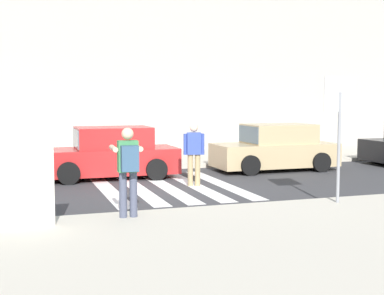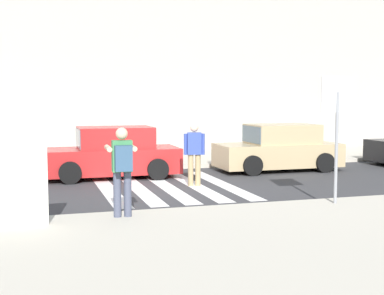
% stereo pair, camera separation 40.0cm
% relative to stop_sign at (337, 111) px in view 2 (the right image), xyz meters
% --- Properties ---
extents(ground_plane, '(120.00, 120.00, 0.00)m').
position_rel_stop_sign_xyz_m(ground_plane, '(-2.79, 3.74, -2.14)').
color(ground_plane, '#38383A').
extents(sidewalk_near, '(60.00, 6.00, 0.14)m').
position_rel_stop_sign_xyz_m(sidewalk_near, '(-2.79, -2.46, -2.07)').
color(sidewalk_near, beige).
rests_on(sidewalk_near, ground).
extents(sidewalk_far, '(60.00, 4.80, 0.14)m').
position_rel_stop_sign_xyz_m(sidewalk_far, '(-2.79, 9.74, -2.07)').
color(sidewalk_far, beige).
rests_on(sidewalk_far, ground).
extents(building_facade_far, '(56.00, 4.00, 7.98)m').
position_rel_stop_sign_xyz_m(building_facade_far, '(-2.79, 14.14, 1.85)').
color(building_facade_far, '#ADA89E').
rests_on(building_facade_far, ground).
extents(crosswalk_stripe_0, '(0.44, 5.20, 0.01)m').
position_rel_stop_sign_xyz_m(crosswalk_stripe_0, '(-4.39, 3.94, -2.14)').
color(crosswalk_stripe_0, silver).
rests_on(crosswalk_stripe_0, ground).
extents(crosswalk_stripe_1, '(0.44, 5.20, 0.01)m').
position_rel_stop_sign_xyz_m(crosswalk_stripe_1, '(-3.59, 3.94, -2.14)').
color(crosswalk_stripe_1, silver).
rests_on(crosswalk_stripe_1, ground).
extents(crosswalk_stripe_2, '(0.44, 5.20, 0.01)m').
position_rel_stop_sign_xyz_m(crosswalk_stripe_2, '(-2.79, 3.94, -2.14)').
color(crosswalk_stripe_2, silver).
rests_on(crosswalk_stripe_2, ground).
extents(crosswalk_stripe_3, '(0.44, 5.20, 0.01)m').
position_rel_stop_sign_xyz_m(crosswalk_stripe_3, '(-1.99, 3.94, -2.14)').
color(crosswalk_stripe_3, silver).
rests_on(crosswalk_stripe_3, ground).
extents(crosswalk_stripe_4, '(0.44, 5.20, 0.01)m').
position_rel_stop_sign_xyz_m(crosswalk_stripe_4, '(-1.19, 3.94, -2.14)').
color(crosswalk_stripe_4, silver).
rests_on(crosswalk_stripe_4, ground).
extents(stop_sign, '(0.76, 0.08, 2.75)m').
position_rel_stop_sign_xyz_m(stop_sign, '(0.00, 0.00, 0.00)').
color(stop_sign, gray).
rests_on(stop_sign, sidewalk_near).
extents(photographer_with_backpack, '(0.60, 0.86, 1.72)m').
position_rel_stop_sign_xyz_m(photographer_with_backpack, '(-4.65, -0.01, -0.98)').
color(photographer_with_backpack, '#474C60').
rests_on(photographer_with_backpack, sidewalk_near).
extents(pedestrian_crossing, '(0.57, 0.32, 1.72)m').
position_rel_stop_sign_xyz_m(pedestrian_crossing, '(-2.03, 3.85, -1.17)').
color(pedestrian_crossing, tan).
rests_on(pedestrian_crossing, ground).
extents(parked_car_red, '(4.10, 1.92, 1.55)m').
position_rel_stop_sign_xyz_m(parked_car_red, '(-3.98, 6.04, -1.42)').
color(parked_car_red, red).
rests_on(parked_car_red, ground).
extents(parked_car_tan, '(4.10, 1.92, 1.55)m').
position_rel_stop_sign_xyz_m(parked_car_tan, '(1.59, 6.04, -1.42)').
color(parked_car_tan, tan).
rests_on(parked_car_tan, ground).
extents(advertising_board, '(1.10, 0.11, 1.60)m').
position_rel_stop_sign_xyz_m(advertising_board, '(-6.59, -0.18, -1.20)').
color(advertising_board, beige).
rests_on(advertising_board, sidewalk_near).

